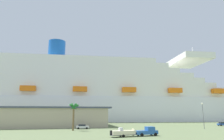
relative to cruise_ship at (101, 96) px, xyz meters
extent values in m
plane|color=#66754C|center=(3.25, -38.86, -16.04)|extent=(600.00, 600.00, 0.00)
cube|color=white|center=(0.76, 0.00, -8.57)|extent=(203.41, 37.42, 14.95)
cube|color=white|center=(0.76, 0.00, 0.44)|extent=(179.04, 34.13, 3.07)
cube|color=white|center=(-3.28, 0.15, 3.51)|extent=(169.75, 33.25, 3.07)
cube|color=white|center=(-7.33, 0.30, 6.58)|extent=(160.07, 32.57, 3.07)
cube|color=white|center=(-11.38, 0.44, 9.65)|extent=(153.33, 31.78, 3.07)
cube|color=white|center=(-15.42, 0.59, 12.71)|extent=(147.36, 30.84, 3.07)
cube|color=white|center=(-19.47, 0.73, 15.78)|extent=(137.30, 29.88, 3.07)
cube|color=white|center=(-23.52, 0.88, 18.85)|extent=(131.06, 28.92, 3.07)
cube|color=white|center=(-27.56, 1.03, 21.92)|extent=(122.99, 27.96, 3.07)
cube|color=white|center=(61.46, -2.19, 25.45)|extent=(21.43, 33.84, 4.00)
cylinder|color=#1959B2|center=(-29.59, 1.10, 29.52)|extent=(11.23, 11.23, 12.13)
cylinder|color=silver|center=(65.50, -2.34, 29.45)|extent=(0.80, 0.80, 12.00)
cube|color=orange|center=(-42.29, -14.11, 2.59)|extent=(8.11, 3.49, 2.80)
cube|color=orange|center=(-13.97, -15.13, 2.59)|extent=(8.11, 3.49, 2.80)
cube|color=orange|center=(14.36, -16.16, 2.59)|extent=(8.11, 3.49, 2.80)
cube|color=orange|center=(42.68, -17.19, 2.59)|extent=(8.11, 3.49, 2.80)
cube|color=orange|center=(71.01, -18.21, 2.59)|extent=(8.11, 3.49, 2.80)
cube|color=#B7A88C|center=(-37.31, -42.25, -12.44)|extent=(67.22, 30.31, 7.20)
cube|color=#3F4759|center=(-37.31, -42.25, -8.54)|extent=(69.91, 31.52, 0.60)
cube|color=#2659A5|center=(1.63, -82.83, -15.19)|extent=(5.87, 2.99, 0.90)
cube|color=#2659A5|center=(2.62, -82.64, -14.29)|extent=(2.32, 2.18, 0.90)
cube|color=#26333F|center=(3.28, -82.52, -14.38)|extent=(0.41, 1.67, 0.63)
cylinder|color=black|center=(3.37, -81.49, -15.64)|extent=(0.84, 0.42, 0.80)
cylinder|color=black|center=(3.74, -83.45, -15.64)|extent=(0.84, 0.42, 0.80)
cylinder|color=black|center=(-0.31, -82.17, -15.64)|extent=(0.84, 0.42, 0.80)
cylinder|color=black|center=(0.05, -84.14, -15.64)|extent=(0.84, 0.42, 0.80)
cube|color=#595960|center=(-4.58, -83.98, -15.57)|extent=(6.44, 2.87, 0.16)
cube|color=#595960|center=(-0.96, -83.31, -15.57)|extent=(2.02, 0.49, 0.10)
cylinder|color=black|center=(-5.03, -83.07, -15.72)|extent=(0.67, 0.33, 0.64)
cylinder|color=black|center=(-4.67, -85.00, -15.72)|extent=(0.67, 0.33, 0.64)
cube|color=beige|center=(-4.58, -83.98, -15.04)|extent=(5.92, 2.96, 0.90)
cone|color=beige|center=(-1.40, -83.39, -15.04)|extent=(1.50, 1.95, 1.76)
cube|color=silver|center=(-5.13, -84.08, -14.24)|extent=(0.97, 1.13, 0.70)
cube|color=black|center=(-7.55, -84.53, -15.04)|extent=(0.45, 0.56, 1.10)
cylinder|color=brown|center=(-16.51, -64.90, -12.40)|extent=(0.60, 0.60, 7.28)
cone|color=#1E6628|center=(-16.11, -64.91, -8.66)|extent=(0.76, 2.80, 2.27)
cone|color=#1E6628|center=(-16.36, -64.52, -8.66)|extent=(2.79, 1.64, 2.38)
cone|color=#1E6628|center=(-16.75, -64.58, -8.66)|extent=(2.69, 2.30, 2.13)
cone|color=#1E6628|center=(-16.91, -64.85, -8.66)|extent=(1.02, 2.77, 2.40)
cone|color=#1E6628|center=(-16.67, -65.26, -8.66)|extent=(2.68, 1.71, 2.50)
cone|color=#1E6628|center=(-16.34, -65.26, -8.66)|extent=(2.97, 1.90, 1.83)
sphere|color=#1E6628|center=(-16.51, -64.90, -8.76)|extent=(1.10, 1.10, 1.10)
cylinder|color=slate|center=(28.60, -65.52, -11.78)|extent=(0.20, 0.20, 8.52)
sphere|color=#F9F2CC|center=(28.60, -65.52, -7.27)|extent=(0.56, 0.56, 0.56)
cube|color=silver|center=(-13.31, -58.58, -15.36)|extent=(4.41, 2.04, 0.70)
cube|color=#1E232D|center=(-13.53, -58.58, -14.74)|extent=(2.49, 1.80, 0.55)
cylinder|color=black|center=(-11.84, -57.66, -15.71)|extent=(0.67, 0.24, 0.66)
cylinder|color=black|center=(-11.89, -59.58, -15.71)|extent=(0.67, 0.24, 0.66)
cylinder|color=black|center=(-14.72, -57.58, -15.71)|extent=(0.67, 0.24, 0.66)
cylinder|color=black|center=(-14.77, -59.51, -15.71)|extent=(0.67, 0.24, 0.66)
cube|color=#264C99|center=(46.54, -51.57, -15.36)|extent=(4.65, 2.14, 0.70)
cube|color=#1E232D|center=(46.31, -51.56, -14.74)|extent=(2.65, 1.82, 0.55)
cylinder|color=black|center=(45.11, -50.56, -15.71)|extent=(0.67, 0.26, 0.66)
cylinder|color=black|center=(44.98, -52.38, -15.71)|extent=(0.67, 0.26, 0.66)
camera|label=1|loc=(-15.69, -134.07, -10.32)|focal=33.33mm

